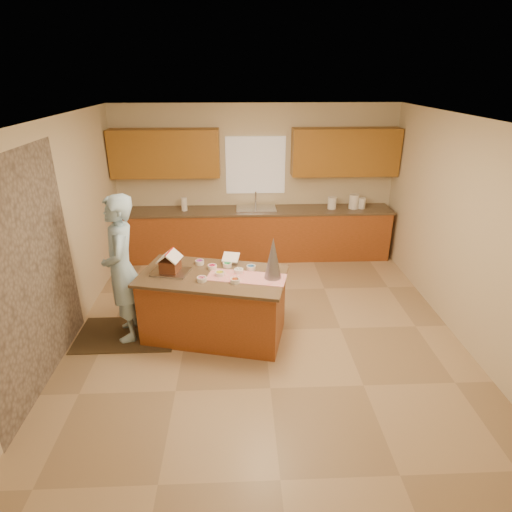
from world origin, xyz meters
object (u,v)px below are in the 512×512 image
island_base (214,307)px  boy (122,269)px  gingerbread_house (170,264)px  tinsel_tree (273,258)px

island_base → boy: boy is taller
island_base → gingerbread_house: 0.79m
boy → island_base: bearing=76.0°
tinsel_tree → boy: boy is taller
tinsel_tree → island_base: bearing=170.3°
island_base → gingerbread_house: gingerbread_house is taller
island_base → tinsel_tree: (0.74, -0.13, 0.72)m
island_base → gingerbread_house: bearing=-174.8°
boy → gingerbread_house: boy is taller
island_base → tinsel_tree: tinsel_tree is taller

